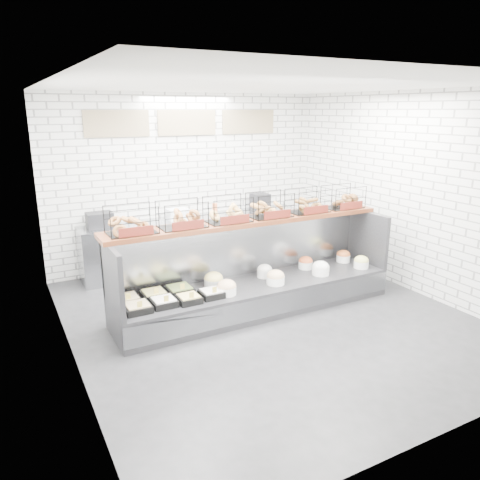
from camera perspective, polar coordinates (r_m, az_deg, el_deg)
ground at (r=6.45m, az=3.37°, el=-9.34°), size 5.50×5.50×0.00m
room_shell at (r=6.40m, az=0.83°, el=9.70°), size 5.02×5.51×3.01m
display_case at (r=6.58m, az=1.71°, el=-5.68°), size 4.00×0.90×1.20m
bagel_shelf at (r=6.43m, az=1.13°, el=3.63°), size 4.10×0.50×0.40m
prep_counter at (r=8.33m, az=-5.34°, el=-0.11°), size 4.00×0.60×1.20m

